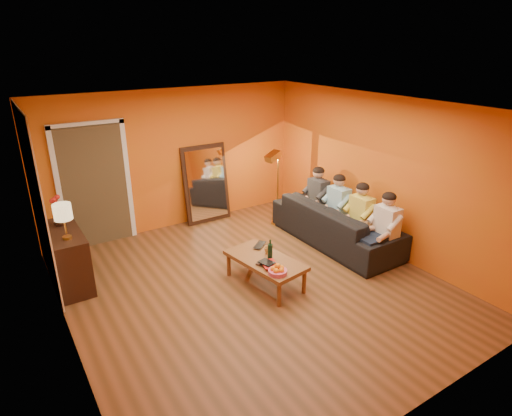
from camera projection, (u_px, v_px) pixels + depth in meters
room_shell at (240, 196)px, 6.12m from camera, size 5.00×5.50×2.60m
white_accent at (36, 201)px, 5.95m from camera, size 0.02×1.90×2.58m
doorway_recess at (93, 185)px, 7.38m from camera, size 1.06×0.30×2.10m
door_jamb_left at (59, 193)px, 7.00m from camera, size 0.08×0.06×2.20m
door_jamb_right at (128, 181)px, 7.57m from camera, size 0.08×0.06×2.20m
door_header at (86, 124)px, 6.89m from camera, size 1.22×0.06×0.08m
mirror_frame at (206, 184)px, 8.36m from camera, size 0.92×0.27×1.51m
mirror_glass at (207, 184)px, 8.33m from camera, size 0.78×0.21×1.35m
sideboard at (68, 258)px, 6.24m from camera, size 0.44×1.18×0.85m
table_lamp at (64, 222)px, 5.75m from camera, size 0.24×0.24×0.51m
sofa at (336, 223)px, 7.54m from camera, size 2.50×0.98×0.73m
coffee_table at (265, 271)px, 6.29m from camera, size 0.80×1.30×0.42m
floor_lamp at (278, 189)px, 8.19m from camera, size 0.34×0.29×1.44m
dog at (375, 240)px, 6.95m from camera, size 0.48×0.66×0.72m
person_far_left at (386, 229)px, 6.74m from camera, size 0.70×0.44×1.22m
person_mid_left at (361, 217)px, 7.17m from camera, size 0.70×0.44×1.22m
person_mid_right at (338, 207)px, 7.60m from camera, size 0.70×0.44×1.22m
person_far_right at (318, 198)px, 8.03m from camera, size 0.70×0.44×1.22m
fruit_bowl at (278, 269)px, 5.79m from camera, size 0.26×0.26×0.16m
wine_bottle at (270, 250)px, 6.15m from camera, size 0.07×0.07×0.31m
tumbler at (267, 250)px, 6.35m from camera, size 0.12×0.12×0.10m
laptop at (262, 246)px, 6.58m from camera, size 0.36×0.33×0.02m
book_lower at (262, 267)px, 5.97m from camera, size 0.26×0.30×0.02m
book_mid at (263, 265)px, 5.97m from camera, size 0.27×0.32×0.02m
book_upper at (263, 265)px, 5.94m from camera, size 0.21×0.25×0.02m
vase at (59, 219)px, 6.24m from camera, size 0.18×0.18×0.18m
flowers at (56, 202)px, 6.14m from camera, size 0.17×0.17×0.48m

